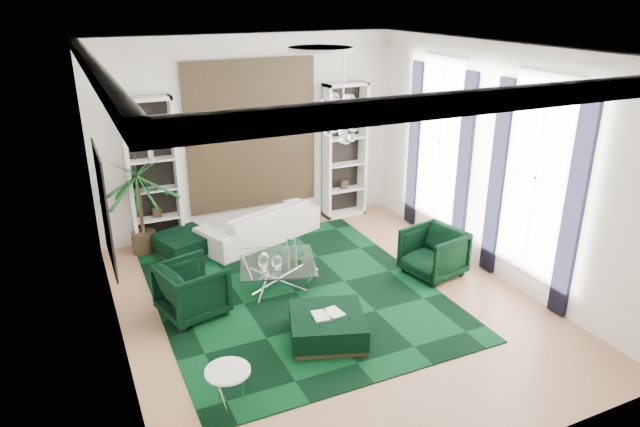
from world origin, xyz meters
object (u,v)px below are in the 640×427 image
armchair_right (433,253)px  ottoman_front (327,327)px  coffee_table (278,273)px  armchair_left (192,289)px  side_table (229,389)px  sofa (259,223)px  ottoman_side (185,245)px  palm (138,191)px

armchair_right → ottoman_front: armchair_right is taller
coffee_table → armchair_right: bearing=-17.1°
armchair_left → side_table: 2.22m
sofa → armchair_left: bearing=29.7°
armchair_right → ottoman_side: bearing=-136.6°
ottoman_side → sofa: bearing=2.7°
armchair_left → coffee_table: 1.51m
armchair_left → side_table: armchair_left is taller
side_table → palm: size_ratio=0.22×
side_table → armchair_left: bearing=87.2°
coffee_table → palm: 3.00m
armchair_left → ottoman_front: size_ratio=0.89×
sofa → ottoman_side: bearing=-18.1°
sofa → armchair_left: size_ratio=2.68×
armchair_right → ottoman_front: (-2.46, -1.01, -0.21)m
coffee_table → ottoman_side: coffee_table is taller
sofa → ottoman_front: 3.63m
armchair_right → side_table: armchair_right is taller
side_table → palm: bearing=92.5°
palm → sofa: bearing=-9.7°
sofa → armchair_left: 2.81m
sofa → armchair_right: bearing=109.1°
coffee_table → side_table: size_ratio=2.31×
coffee_table → palm: bearing=129.0°
armchair_left → coffee_table: armchair_left is taller
sofa → ottoman_front: sofa is taller
armchair_left → side_table: size_ratio=1.72×
armchair_left → side_table: bearing=162.6°
sofa → palm: palm is taller
coffee_table → sofa: bearing=80.0°
armchair_left → armchair_right: (3.96, -0.44, 0.00)m
armchair_right → sofa: bearing=-151.7°
coffee_table → ottoman_side: bearing=122.5°
ottoman_front → armchair_left: bearing=136.0°
armchair_left → side_table: (-0.11, -2.22, -0.16)m
ottoman_side → ottoman_front: size_ratio=0.90×
side_table → sofa: bearing=66.6°
armchair_left → sofa: bearing=-54.2°
sofa → palm: 2.30m
ottoman_side → ottoman_front: (1.17, -3.55, 0.00)m
ottoman_front → side_table: side_table is taller
sofa → side_table: 4.77m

